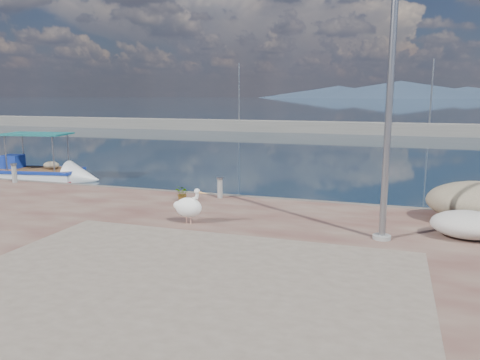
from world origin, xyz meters
name	(u,v)px	position (x,y,z in m)	size (l,w,h in m)	color
ground	(193,256)	(0.00, 0.00, 0.00)	(1400.00, 1400.00, 0.00)	#162635
quay_patch	(177,288)	(1.00, -3.00, 0.50)	(9.00, 7.00, 0.01)	gray
breakwater	(347,128)	(0.00, 40.00, 0.60)	(120.00, 2.20, 7.50)	gray
mountains	(396,91)	(4.39, 650.00, 9.51)	(370.00, 280.00, 22.00)	#28384C
boat_left	(38,175)	(-11.46, 7.62, 0.20)	(5.65, 2.65, 2.61)	white
pelican	(189,207)	(-0.61, 1.13, 0.98)	(1.04, 0.52, 1.01)	tan
lamp_post	(389,105)	(4.52, 1.34, 3.80)	(0.44, 0.96, 7.00)	gray
bollard_near	(220,187)	(-0.95, 4.47, 0.89)	(0.24, 0.24, 0.72)	gray
bollard_far	(14,172)	(-9.92, 4.56, 0.93)	(0.26, 0.26, 0.79)	gray
potted_plant	(183,193)	(-1.95, 3.59, 0.77)	(0.48, 0.42, 0.53)	#33722D
net_pile_d	(469,225)	(6.56, 2.08, 0.84)	(1.82, 1.36, 0.68)	silver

